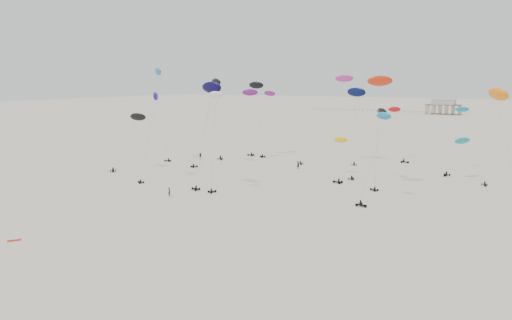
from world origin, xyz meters
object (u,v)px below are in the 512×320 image
Objects in this scene: pavilion_main at (443,108)px; spectator_0 at (169,196)px; rig_9 at (265,108)px; rig_4 at (132,129)px; rig_0 at (467,149)px.

spectator_0 is (-4.29, -270.65, -4.22)m from pavilion_main.
pavilion_main is at bearing -9.90° from rig_9.
rig_4 is 7.37× the size of spectator_0.
pavilion_main is 270.71m from spectator_0.
rig_4 reaches higher than spectator_0.
pavilion_main is 212.52m from rig_9.
pavilion_main is 1.07× the size of rig_9.
spectator_0 is at bearing -174.55° from rig_9.
rig_9 is 9.76× the size of spectator_0.
rig_0 is 0.62× the size of rig_9.
spectator_0 is at bearing 30.35° from rig_0.
rig_0 is at bearing -76.78° from spectator_0.
rig_0 is 66.59m from spectator_0.
rig_0 is at bearing 156.52° from rig_4.
pavilion_main is 227.97m from rig_0.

